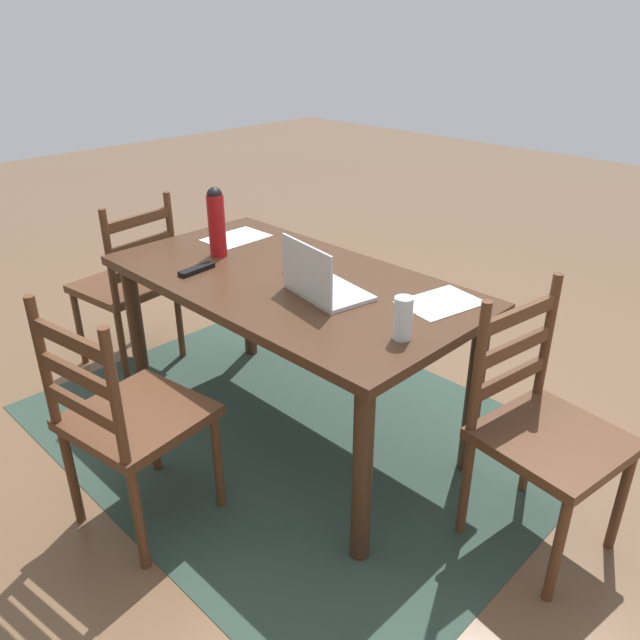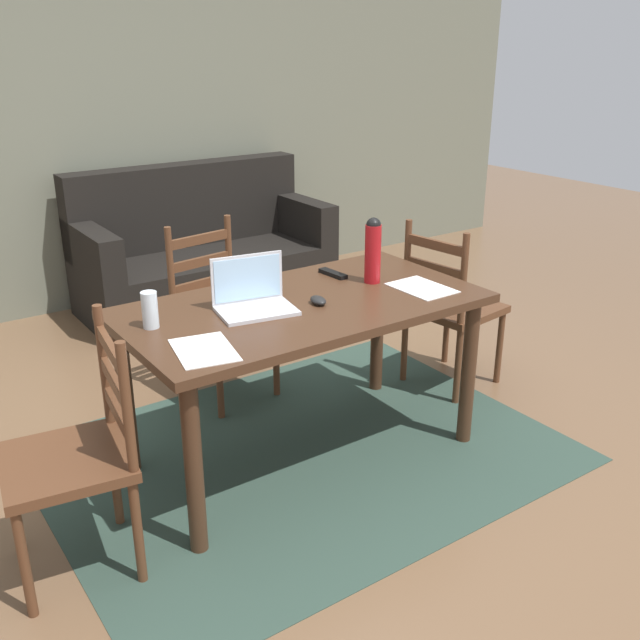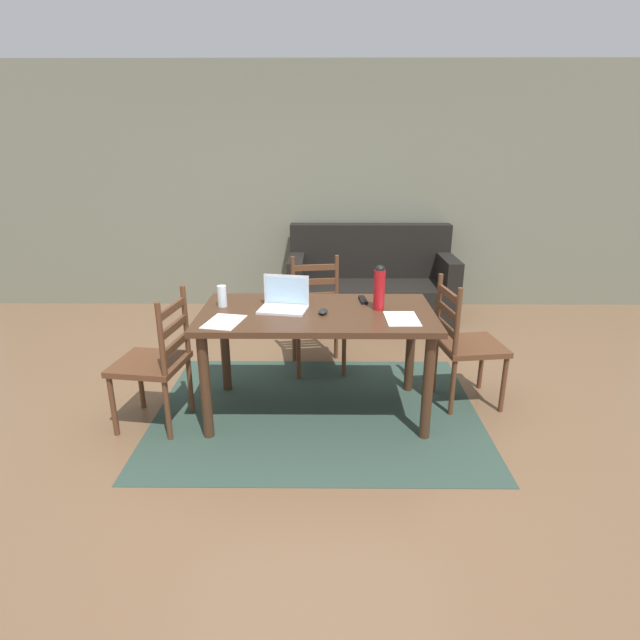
% 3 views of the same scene
% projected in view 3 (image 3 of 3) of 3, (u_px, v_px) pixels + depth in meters
% --- Properties ---
extents(ground_plane, '(14.00, 14.00, 0.00)m').
position_uv_depth(ground_plane, '(317.00, 411.00, 3.72)').
color(ground_plane, brown).
extents(area_rug, '(2.32, 1.77, 0.01)m').
position_uv_depth(area_rug, '(317.00, 410.00, 3.72)').
color(area_rug, '#2D4238').
rests_on(area_rug, ground).
extents(wall_back, '(8.00, 0.12, 2.70)m').
position_uv_depth(wall_back, '(320.00, 190.00, 5.80)').
color(wall_back, '#6B6D5B').
rests_on(wall_back, ground).
extents(dining_table, '(1.60, 0.85, 0.77)m').
position_uv_depth(dining_table, '(317.00, 325.00, 3.50)').
color(dining_table, '#422819').
rests_on(dining_table, ground).
extents(chair_right_far, '(0.49, 0.49, 0.95)m').
position_uv_depth(chair_right_far, '(466.00, 344.00, 3.71)').
color(chair_right_far, '#56331E').
rests_on(chair_right_far, ground).
extents(chair_far_head, '(0.50, 0.50, 0.95)m').
position_uv_depth(chair_far_head, '(318.00, 316.00, 4.32)').
color(chair_far_head, '#56331E').
rests_on(chair_far_head, ground).
extents(chair_left_near, '(0.50, 0.50, 0.95)m').
position_uv_depth(chair_left_near, '(155.00, 362.00, 3.41)').
color(chair_left_near, '#56331E').
rests_on(chair_left_near, ground).
extents(couch, '(1.80, 0.80, 1.00)m').
position_uv_depth(couch, '(370.00, 285.00, 5.68)').
color(couch, black).
rests_on(couch, ground).
extents(laptop, '(0.35, 0.27, 0.23)m').
position_uv_depth(laptop, '(284.00, 301.00, 3.49)').
color(laptop, silver).
rests_on(laptop, dining_table).
extents(water_bottle, '(0.08, 0.08, 0.31)m').
position_uv_depth(water_bottle, '(379.00, 287.00, 3.45)').
color(water_bottle, '#A81419').
rests_on(water_bottle, dining_table).
extents(drinking_glass, '(0.06, 0.06, 0.15)m').
position_uv_depth(drinking_glass, '(222.00, 296.00, 3.54)').
color(drinking_glass, silver).
rests_on(drinking_glass, dining_table).
extents(computer_mouse, '(0.07, 0.11, 0.03)m').
position_uv_depth(computer_mouse, '(323.00, 311.00, 3.40)').
color(computer_mouse, black).
rests_on(computer_mouse, dining_table).
extents(tv_remote, '(0.06, 0.17, 0.02)m').
position_uv_depth(tv_remote, '(363.00, 300.00, 3.68)').
color(tv_remote, black).
rests_on(tv_remote, dining_table).
extents(paper_stack_left, '(0.21, 0.30, 0.00)m').
position_uv_depth(paper_stack_left, '(402.00, 319.00, 3.31)').
color(paper_stack_left, white).
rests_on(paper_stack_left, dining_table).
extents(paper_stack_right, '(0.27, 0.33, 0.00)m').
position_uv_depth(paper_stack_right, '(224.00, 322.00, 3.25)').
color(paper_stack_right, white).
rests_on(paper_stack_right, dining_table).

